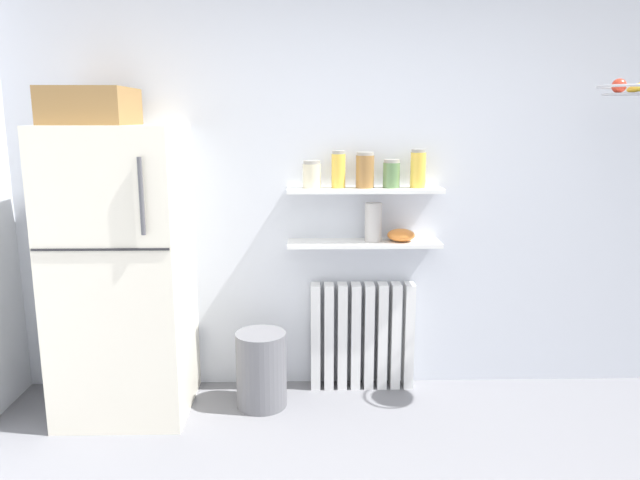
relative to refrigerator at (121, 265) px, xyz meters
name	(u,v)px	position (x,y,z in m)	size (l,w,h in m)	color
back_wall	(365,187)	(1.45, 0.38, 0.41)	(7.04, 0.10, 2.60)	silver
refrigerator	(121,265)	(0.00, 0.00, 0.00)	(0.73, 0.70, 1.90)	silver
radiator	(362,336)	(1.44, 0.25, -0.54)	(0.66, 0.12, 0.70)	white
wall_shelf_lower	(364,243)	(1.44, 0.22, 0.08)	(0.95, 0.22, 0.03)	white
wall_shelf_upper	(365,190)	(1.44, 0.22, 0.41)	(0.95, 0.22, 0.03)	white
storage_jar_0	(312,175)	(1.11, 0.22, 0.50)	(0.11, 0.11, 0.17)	beige
storage_jar_1	(338,170)	(1.28, 0.22, 0.53)	(0.09, 0.09, 0.23)	yellow
storage_jar_2	(365,170)	(1.44, 0.22, 0.53)	(0.11, 0.11, 0.22)	olive
storage_jar_3	(391,174)	(1.60, 0.22, 0.51)	(0.10, 0.10, 0.17)	#5B7F4C
storage_jar_4	(418,169)	(1.76, 0.22, 0.54)	(0.09, 0.09, 0.23)	yellow
vase	(373,222)	(1.49, 0.22, 0.21)	(0.10, 0.10, 0.24)	#B2ADA8
shelf_bowl	(401,235)	(1.67, 0.22, 0.13)	(0.17, 0.17, 0.08)	orange
trash_bin	(261,369)	(0.80, 0.01, -0.66)	(0.31, 0.31, 0.47)	slate
hanging_fruit_basket	(630,88)	(2.82, -0.13, 1.00)	(0.32, 0.32, 0.09)	#B2B2B7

